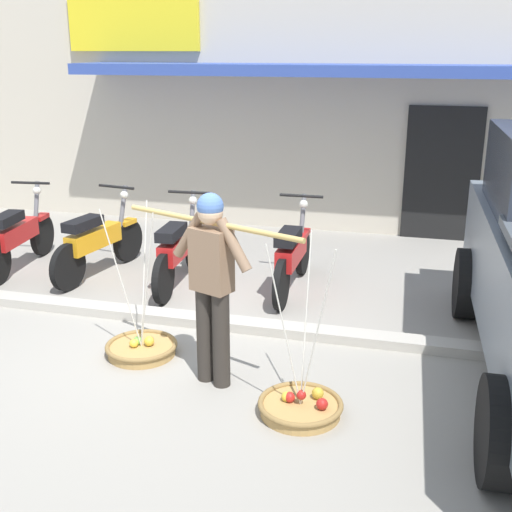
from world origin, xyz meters
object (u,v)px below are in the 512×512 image
fruit_basket_left_side (142,347)px  fruit_vendor (212,277)px  motorcycle_third_in_row (179,250)px  motorcycle_end_of_row (292,255)px  fruit_basket_right_side (301,406)px  motorcycle_second_in_row (97,242)px  motorcycle_nearest_shop (18,237)px

fruit_basket_left_side → fruit_vendor: bearing=-21.3°
fruit_vendor → motorcycle_third_in_row: (-1.18, 2.20, -0.53)m
motorcycle_third_in_row → motorcycle_end_of_row: bearing=6.8°
fruit_vendor → motorcycle_third_in_row: 2.55m
fruit_basket_left_side → motorcycle_third_in_row: (-0.34, 1.88, 0.38)m
fruit_vendor → fruit_basket_right_side: (0.84, -0.32, -0.90)m
fruit_basket_right_side → motorcycle_third_in_row: (-2.02, 2.53, 0.38)m
motorcycle_end_of_row → fruit_basket_right_side: bearing=-76.6°
motorcycle_third_in_row → motorcycle_end_of_row: same height
fruit_basket_right_side → motorcycle_third_in_row: fruit_basket_right_side is taller
fruit_vendor → fruit_basket_right_side: bearing=-21.1°
motorcycle_second_in_row → fruit_basket_left_side: bearing=-52.9°
fruit_basket_right_side → motorcycle_end_of_row: size_ratio=0.80×
fruit_basket_left_side → motorcycle_nearest_shop: (-2.59, 1.90, 0.38)m
fruit_vendor → fruit_basket_left_side: 1.28m
fruit_basket_left_side → fruit_basket_right_side: 1.80m
motorcycle_third_in_row → motorcycle_second_in_row: bearing=176.1°
fruit_basket_right_side → motorcycle_end_of_row: 2.79m
fruit_vendor → motorcycle_nearest_shop: (-3.43, 2.22, -0.53)m
fruit_basket_left_side → motorcycle_end_of_row: bearing=63.1°
fruit_basket_right_side → motorcycle_end_of_row: (-0.64, 2.69, 0.38)m
motorcycle_second_in_row → motorcycle_third_in_row: (1.14, -0.08, 0.00)m
motorcycle_nearest_shop → motorcycle_end_of_row: size_ratio=1.00×
motorcycle_nearest_shop → motorcycle_end_of_row: same height
motorcycle_nearest_shop → motorcycle_end_of_row: 3.63m
motorcycle_third_in_row → motorcycle_end_of_row: (1.38, 0.16, 0.00)m
motorcycle_third_in_row → fruit_basket_right_side: bearing=-51.4°
motorcycle_second_in_row → motorcycle_end_of_row: (2.52, 0.09, 0.00)m
fruit_vendor → motorcycle_nearest_shop: bearing=147.0°
fruit_basket_left_side → motorcycle_third_in_row: 1.95m
fruit_basket_right_side → motorcycle_end_of_row: bearing=103.4°
motorcycle_nearest_shop → motorcycle_third_in_row: size_ratio=1.00×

